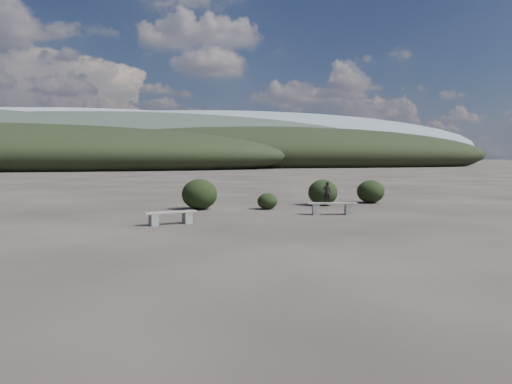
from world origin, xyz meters
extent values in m
plane|color=#2C2622|center=(0.00, 0.00, 0.00)|extent=(1200.00, 1200.00, 0.00)
cube|color=gray|center=(-2.86, 4.19, 0.20)|extent=(0.32, 0.39, 0.39)
cube|color=gray|center=(-1.72, 4.48, 0.20)|extent=(0.32, 0.39, 0.39)
cube|color=gray|center=(-2.29, 4.33, 0.42)|extent=(1.80, 0.79, 0.05)
cube|color=gray|center=(3.49, 5.79, 0.21)|extent=(0.35, 0.43, 0.43)
cube|color=gray|center=(4.74, 5.47, 0.21)|extent=(0.35, 0.43, 0.43)
cube|color=gray|center=(4.11, 5.63, 0.46)|extent=(1.97, 0.86, 0.05)
imported|color=black|center=(3.91, 5.68, 0.89)|extent=(0.34, 0.26, 0.82)
ellipsoid|color=black|center=(-0.62, 9.03, 0.66)|extent=(1.54, 1.54, 1.32)
ellipsoid|color=black|center=(2.24, 8.32, 0.35)|extent=(0.88, 0.88, 0.70)
ellipsoid|color=black|center=(5.27, 9.39, 0.61)|extent=(1.39, 1.39, 1.21)
ellipsoid|color=black|center=(8.04, 9.94, 0.56)|extent=(1.36, 1.36, 1.13)
ellipsoid|color=black|center=(-25.00, 90.00, 2.70)|extent=(110.00, 40.00, 12.00)
ellipsoid|color=black|center=(35.00, 110.00, 3.15)|extent=(120.00, 44.00, 14.00)
ellipsoid|color=#2F3A30|center=(0.00, 160.00, 5.40)|extent=(190.00, 64.00, 24.00)
ellipsoid|color=gray|center=(70.00, 300.00, 9.90)|extent=(340.00, 110.00, 44.00)
ellipsoid|color=#8B929D|center=(-30.00, 400.00, 12.60)|extent=(460.00, 140.00, 56.00)
camera|label=1|loc=(-3.78, -12.41, 2.22)|focal=35.00mm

